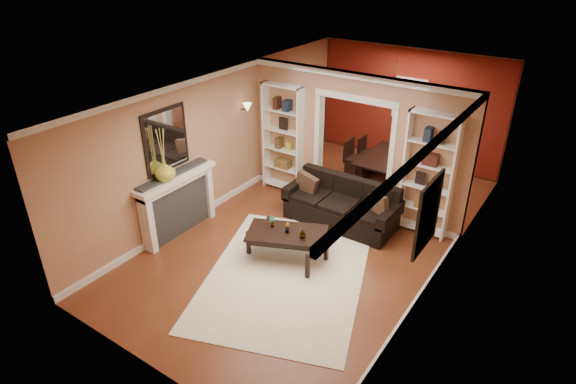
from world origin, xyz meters
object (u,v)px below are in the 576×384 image
Objects in this scene: sofa at (341,203)px; bookshelf_left at (283,139)px; bookshelf_right at (428,175)px; dining_table at (386,168)px; fireplace at (179,205)px; coffee_table at (287,245)px.

sofa is 0.93× the size of bookshelf_left.
bookshelf_right is 1.41× the size of dining_table.
sofa is at bearing -178.23° from dining_table.
bookshelf_left is (-1.72, 0.58, 0.73)m from sofa.
sofa is 1.26× the size of fireplace.
sofa is at bearing 40.77° from fireplace.
coffee_table is 0.57× the size of bookshelf_left.
sofa is 1.32× the size of dining_table.
bookshelf_right is 4.47m from fireplace.
bookshelf_right is at bearing 28.77° from coffee_table.
dining_table is at bearing 131.22° from bookshelf_right.
fireplace is 1.04× the size of dining_table.
fireplace reaches higher than dining_table.
bookshelf_right is at bearing 22.82° from sofa.
bookshelf_left reaches higher than dining_table.
dining_table is at bearing 62.34° from fireplace.
sofa reaches higher than dining_table.
bookshelf_left is at bearing 161.38° from sofa.
bookshelf_left is 1.41× the size of dining_table.
dining_table is at bearing 45.00° from bookshelf_left.
dining_table reaches higher than coffee_table.
fireplace is (-3.64, -2.53, -0.57)m from bookshelf_right.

